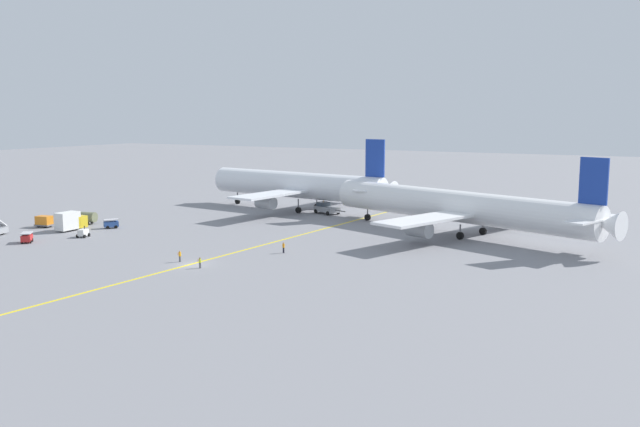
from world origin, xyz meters
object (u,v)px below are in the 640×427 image
(gse_gpu_cart_small, at_px, (83,233))
(ground_crew_wing_walker_right, at_px, (200,263))
(gse_fuel_bowser_stubby, at_px, (84,217))
(airliner_at_gate_left, at_px, (298,185))
(airliner_being_pushed, at_px, (457,207))
(gse_baggage_cart_trailing, at_px, (27,238))
(gse_baggage_cart_near_cluster, at_px, (111,224))
(gse_catering_truck_tall, at_px, (71,221))
(pushback_tug, at_px, (326,208))
(gse_container_dolly_flat, at_px, (44,221))
(ground_crew_ramp_agent_by_cones, at_px, (284,247))
(ground_crew_marshaller_foreground, at_px, (180,256))

(gse_gpu_cart_small, relative_size, ground_crew_wing_walker_right, 1.62)
(gse_fuel_bowser_stubby, height_order, ground_crew_wing_walker_right, gse_fuel_bowser_stubby)
(airliner_at_gate_left, relative_size, airliner_being_pushed, 0.87)
(gse_fuel_bowser_stubby, bearing_deg, gse_baggage_cart_trailing, -69.81)
(airliner_at_gate_left, height_order, gse_baggage_cart_near_cluster, airliner_at_gate_left)
(airliner_being_pushed, bearing_deg, gse_baggage_cart_near_cluster, -157.76)
(gse_catering_truck_tall, xyz_separation_m, gse_fuel_bowser_stubby, (-3.74, 6.60, -0.42))
(airliner_at_gate_left, height_order, gse_fuel_bowser_stubby, airliner_at_gate_left)
(airliner_being_pushed, relative_size, gse_catering_truck_tall, 9.80)
(gse_baggage_cart_trailing, bearing_deg, airliner_being_pushed, 34.27)
(ground_crew_wing_walker_right, bearing_deg, airliner_being_pushed, 61.13)
(airliner_being_pushed, distance_m, ground_crew_wing_walker_right, 49.24)
(airliner_at_gate_left, distance_m, ground_crew_wing_walker_right, 58.90)
(airliner_being_pushed, height_order, gse_baggage_cart_near_cluster, airliner_being_pushed)
(pushback_tug, relative_size, gse_baggage_cart_trailing, 2.83)
(gse_container_dolly_flat, height_order, ground_crew_ramp_agent_by_cones, gse_container_dolly_flat)
(gse_fuel_bowser_stubby, bearing_deg, gse_gpu_cart_small, -43.21)
(gse_fuel_bowser_stubby, bearing_deg, airliner_at_gate_left, 52.97)
(airliner_being_pushed, distance_m, gse_baggage_cart_near_cluster, 64.45)
(gse_gpu_cart_small, bearing_deg, gse_container_dolly_flat, 164.51)
(gse_gpu_cart_small, height_order, ground_crew_wing_walker_right, gse_gpu_cart_small)
(gse_baggage_cart_near_cluster, bearing_deg, ground_crew_ramp_agent_by_cones, -5.81)
(ground_crew_ramp_agent_by_cones, bearing_deg, ground_crew_marshaller_foreground, -128.37)
(gse_container_dolly_flat, height_order, ground_crew_wing_walker_right, gse_container_dolly_flat)
(gse_container_dolly_flat, height_order, gse_baggage_cart_near_cluster, gse_container_dolly_flat)
(gse_fuel_bowser_stubby, bearing_deg, pushback_tug, 44.36)
(airliner_being_pushed, relative_size, pushback_tug, 6.55)
(airliner_at_gate_left, distance_m, gse_baggage_cart_trailing, 58.85)
(airliner_at_gate_left, distance_m, gse_gpu_cart_small, 49.77)
(gse_catering_truck_tall, xyz_separation_m, ground_crew_wing_walker_right, (40.63, -13.28, -0.96))
(airliner_at_gate_left, bearing_deg, gse_baggage_cart_trailing, -110.52)
(gse_container_dolly_flat, bearing_deg, airliner_being_pushed, 22.32)
(gse_gpu_cart_small, relative_size, gse_container_dolly_flat, 0.70)
(pushback_tug, relative_size, gse_baggage_cart_near_cluster, 2.80)
(airliner_at_gate_left, relative_size, gse_catering_truck_tall, 8.57)
(gse_gpu_cart_small, bearing_deg, airliner_being_pushed, 30.51)
(gse_container_dolly_flat, relative_size, ground_crew_marshaller_foreground, 2.12)
(gse_container_dolly_flat, bearing_deg, gse_catering_truck_tall, -1.89)
(airliner_at_gate_left, distance_m, gse_catering_truck_tall, 49.17)
(pushback_tug, xyz_separation_m, gse_catering_truck_tall, (-31.80, -41.35, 0.59))
(gse_gpu_cart_small, bearing_deg, pushback_tug, 61.63)
(pushback_tug, bearing_deg, gse_baggage_cart_near_cluster, -126.88)
(airliner_being_pushed, bearing_deg, airliner_at_gate_left, 161.95)
(airliner_at_gate_left, height_order, airliner_being_pushed, airliner_at_gate_left)
(gse_container_dolly_flat, bearing_deg, gse_gpu_cart_small, -15.49)
(airliner_being_pushed, bearing_deg, gse_catering_truck_tall, -155.22)
(gse_baggage_cart_trailing, relative_size, ground_crew_wing_walker_right, 2.01)
(pushback_tug, distance_m, gse_baggage_cart_near_cluster, 45.03)
(airliner_being_pushed, bearing_deg, ground_crew_marshaller_foreground, -125.04)
(gse_catering_truck_tall, bearing_deg, pushback_tug, 52.44)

